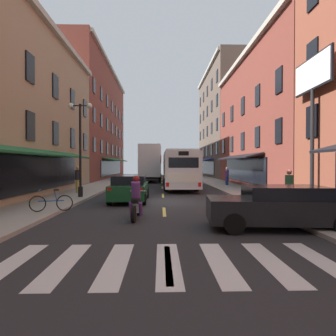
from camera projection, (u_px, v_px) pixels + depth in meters
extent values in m
cube|color=#28282B|center=(163.00, 202.00, 16.07)|extent=(34.80, 80.00, 0.10)
cube|color=#DBCC4C|center=(168.00, 262.00, 6.07)|extent=(0.14, 2.40, 0.01)
cube|color=#DBCC4C|center=(164.00, 212.00, 12.57)|extent=(0.14, 2.40, 0.01)
cube|color=#DBCC4C|center=(163.00, 195.00, 19.07)|extent=(0.14, 2.40, 0.01)
cube|color=#DBCC4C|center=(162.00, 187.00, 25.56)|extent=(0.14, 2.40, 0.01)
cube|color=#DBCC4C|center=(162.00, 183.00, 32.06)|extent=(0.14, 2.40, 0.01)
cube|color=#DBCC4C|center=(162.00, 180.00, 38.56)|extent=(0.14, 2.40, 0.01)
cube|color=#DBCC4C|center=(162.00, 177.00, 45.06)|extent=(0.14, 2.40, 0.01)
cube|color=#DBCC4C|center=(161.00, 176.00, 51.55)|extent=(0.14, 2.40, 0.01)
cube|color=silver|center=(11.00, 264.00, 5.99)|extent=(0.50, 2.80, 0.01)
cube|color=silver|center=(64.00, 263.00, 6.01)|extent=(0.50, 2.80, 0.01)
cube|color=silver|center=(116.00, 263.00, 6.04)|extent=(0.50, 2.80, 0.01)
cube|color=silver|center=(168.00, 262.00, 6.07)|extent=(0.50, 2.80, 0.01)
cube|color=silver|center=(220.00, 262.00, 6.10)|extent=(0.50, 2.80, 0.01)
cube|color=silver|center=(271.00, 262.00, 6.13)|extent=(0.50, 2.80, 0.01)
cube|color=silver|center=(321.00, 261.00, 6.16)|extent=(0.50, 2.80, 0.01)
cube|color=#A39E93|center=(57.00, 200.00, 15.91)|extent=(3.00, 80.00, 0.14)
cube|color=#A39E93|center=(267.00, 200.00, 16.22)|extent=(3.00, 80.00, 0.14)
cube|color=black|center=(31.00, 174.00, 15.86)|extent=(0.10, 16.00, 2.10)
cube|color=#1E6638|center=(44.00, 152.00, 15.86)|extent=(1.38, 14.93, 0.44)
cube|color=black|center=(30.00, 126.00, 15.82)|extent=(0.10, 1.00, 1.60)
cube|color=black|center=(56.00, 133.00, 19.63)|extent=(0.10, 1.00, 1.60)
cube|color=black|center=(73.00, 138.00, 23.43)|extent=(0.10, 1.00, 1.60)
cube|color=black|center=(85.00, 142.00, 27.24)|extent=(0.10, 1.00, 1.60)
cube|color=black|center=(30.00, 68.00, 15.78)|extent=(0.10, 1.00, 1.60)
cube|color=black|center=(55.00, 87.00, 19.58)|extent=(0.10, 1.00, 1.60)
cube|color=black|center=(73.00, 99.00, 23.39)|extent=(0.10, 1.00, 1.60)
cube|color=black|center=(85.00, 108.00, 27.20)|extent=(0.10, 1.00, 1.60)
cube|color=brown|center=(85.00, 123.00, 42.32)|extent=(8.00, 26.57, 16.26)
cube|color=#B2AD9E|center=(112.00, 71.00, 42.32)|extent=(0.44, 26.07, 0.40)
cube|color=black|center=(112.00, 168.00, 42.51)|extent=(0.10, 16.00, 2.10)
cube|color=#1E6638|center=(117.00, 160.00, 42.51)|extent=(1.38, 14.93, 0.44)
cube|color=black|center=(94.00, 145.00, 31.05)|extent=(0.10, 1.00, 1.60)
cube|color=black|center=(101.00, 147.00, 34.86)|extent=(0.10, 1.00, 1.60)
cube|color=black|center=(107.00, 149.00, 38.67)|extent=(0.10, 1.00, 1.60)
cube|color=black|center=(112.00, 150.00, 42.47)|extent=(0.10, 1.00, 1.60)
cube|color=black|center=(116.00, 151.00, 46.28)|extent=(0.10, 1.00, 1.60)
cube|color=black|center=(119.00, 152.00, 50.09)|extent=(0.10, 1.00, 1.60)
cube|color=black|center=(122.00, 153.00, 53.90)|extent=(0.10, 1.00, 1.60)
cube|color=black|center=(94.00, 115.00, 31.01)|extent=(0.10, 1.00, 1.60)
cube|color=black|center=(101.00, 121.00, 34.81)|extent=(0.10, 1.00, 1.60)
cube|color=black|center=(107.00, 125.00, 38.62)|extent=(0.10, 1.00, 1.60)
cube|color=black|center=(112.00, 128.00, 42.43)|extent=(0.10, 1.00, 1.60)
cube|color=black|center=(116.00, 131.00, 46.24)|extent=(0.10, 1.00, 1.60)
cube|color=black|center=(119.00, 134.00, 50.05)|extent=(0.10, 1.00, 1.60)
cube|color=black|center=(122.00, 136.00, 53.85)|extent=(0.10, 1.00, 1.60)
cube|color=black|center=(94.00, 86.00, 30.96)|extent=(0.10, 1.00, 1.60)
cube|color=black|center=(101.00, 94.00, 34.77)|extent=(0.10, 1.00, 1.60)
cube|color=black|center=(107.00, 101.00, 38.58)|extent=(0.10, 1.00, 1.60)
cube|color=black|center=(112.00, 107.00, 42.39)|extent=(0.10, 1.00, 1.60)
cube|color=black|center=(116.00, 111.00, 46.19)|extent=(0.10, 1.00, 1.60)
cube|color=black|center=(119.00, 115.00, 50.00)|extent=(0.10, 1.00, 1.60)
cube|color=black|center=(122.00, 119.00, 53.81)|extent=(0.10, 1.00, 1.60)
cube|color=black|center=(312.00, 122.00, 14.20)|extent=(0.10, 1.00, 1.60)
cube|color=black|center=(312.00, 57.00, 14.16)|extent=(0.10, 1.00, 1.60)
cube|color=brown|center=(286.00, 121.00, 26.28)|extent=(8.00, 19.90, 12.20)
cube|color=#B2AD9E|center=(242.00, 57.00, 26.09)|extent=(0.44, 19.40, 0.40)
cube|color=black|center=(243.00, 170.00, 26.23)|extent=(0.10, 12.00, 2.10)
cube|color=black|center=(235.00, 157.00, 26.20)|extent=(1.38, 11.20, 0.44)
cube|color=black|center=(279.00, 131.00, 18.20)|extent=(0.10, 1.00, 1.60)
cube|color=black|center=(257.00, 137.00, 22.20)|extent=(0.10, 1.00, 1.60)
cube|color=black|center=(243.00, 141.00, 26.20)|extent=(0.10, 1.00, 1.60)
cube|color=black|center=(232.00, 144.00, 30.20)|extent=(0.10, 1.00, 1.60)
cube|color=black|center=(223.00, 146.00, 34.19)|extent=(0.10, 1.00, 1.60)
cube|color=black|center=(279.00, 81.00, 18.16)|extent=(0.10, 1.00, 1.60)
cube|color=black|center=(258.00, 96.00, 22.16)|extent=(0.10, 1.00, 1.60)
cube|color=black|center=(243.00, 106.00, 26.15)|extent=(0.10, 1.00, 1.60)
cube|color=black|center=(232.00, 114.00, 30.15)|extent=(0.10, 1.00, 1.60)
cube|color=black|center=(224.00, 120.00, 34.15)|extent=(0.10, 1.00, 1.60)
cube|color=brown|center=(232.00, 124.00, 46.23)|extent=(8.00, 19.90, 17.20)
cube|color=#B2AD9E|center=(207.00, 72.00, 46.01)|extent=(0.44, 19.40, 0.40)
cube|color=black|center=(207.00, 167.00, 46.23)|extent=(0.10, 12.00, 2.10)
cube|color=navy|center=(203.00, 160.00, 46.19)|extent=(1.38, 11.20, 0.44)
cube|color=black|center=(217.00, 148.00, 38.19)|extent=(0.10, 1.00, 1.60)
cube|color=black|center=(212.00, 150.00, 42.19)|extent=(0.10, 1.00, 1.60)
cube|color=black|center=(207.00, 151.00, 46.19)|extent=(0.10, 1.00, 1.60)
cube|color=black|center=(203.00, 152.00, 50.19)|extent=(0.10, 1.00, 1.60)
cube|color=black|center=(200.00, 153.00, 54.19)|extent=(0.10, 1.00, 1.60)
cube|color=black|center=(217.00, 124.00, 38.15)|extent=(0.10, 1.00, 1.60)
cube|color=black|center=(212.00, 128.00, 42.15)|extent=(0.10, 1.00, 1.60)
cube|color=black|center=(207.00, 131.00, 46.15)|extent=(0.10, 1.00, 1.60)
cube|color=black|center=(203.00, 134.00, 50.14)|extent=(0.10, 1.00, 1.60)
cube|color=black|center=(200.00, 136.00, 54.14)|extent=(0.10, 1.00, 1.60)
cube|color=black|center=(217.00, 100.00, 38.10)|extent=(0.10, 1.00, 1.60)
cube|color=black|center=(212.00, 106.00, 42.10)|extent=(0.10, 1.00, 1.60)
cube|color=black|center=(207.00, 111.00, 46.10)|extent=(0.10, 1.00, 1.60)
cube|color=black|center=(203.00, 116.00, 50.10)|extent=(0.10, 1.00, 1.60)
cube|color=black|center=(200.00, 119.00, 54.10)|extent=(0.10, 1.00, 1.60)
cube|color=black|center=(217.00, 76.00, 38.06)|extent=(0.10, 1.00, 1.60)
cube|color=black|center=(212.00, 85.00, 42.06)|extent=(0.10, 1.00, 1.60)
cube|color=black|center=(207.00, 91.00, 46.06)|extent=(0.10, 1.00, 1.60)
cube|color=black|center=(203.00, 97.00, 50.06)|extent=(0.10, 1.00, 1.60)
cube|color=black|center=(200.00, 102.00, 54.05)|extent=(0.10, 1.00, 1.60)
cylinder|color=black|center=(312.00, 147.00, 13.60)|extent=(0.18, 0.18, 5.54)
cylinder|color=black|center=(312.00, 203.00, 13.64)|extent=(0.40, 0.40, 0.24)
cube|color=black|center=(313.00, 74.00, 13.55)|extent=(0.10, 3.22, 1.58)
cube|color=white|center=(311.00, 74.00, 13.55)|extent=(0.04, 3.06, 1.42)
cube|color=white|center=(314.00, 74.00, 13.55)|extent=(0.04, 3.06, 1.42)
cube|color=silver|center=(178.00, 169.00, 25.37)|extent=(2.59, 11.86, 2.69)
cube|color=silver|center=(178.00, 153.00, 25.35)|extent=(2.38, 10.66, 0.16)
cube|color=black|center=(178.00, 166.00, 25.67)|extent=(2.62, 9.46, 0.96)
cube|color=#193899|center=(178.00, 181.00, 25.38)|extent=(2.62, 11.46, 0.36)
cube|color=black|center=(175.00, 166.00, 31.25)|extent=(2.25, 0.13, 1.10)
cube|color=black|center=(184.00, 163.00, 19.48)|extent=(2.05, 0.13, 0.70)
cube|color=silver|center=(184.00, 178.00, 19.48)|extent=(2.15, 0.11, 0.64)
cube|color=black|center=(184.00, 153.00, 19.46)|extent=(0.70, 0.10, 0.28)
cube|color=red|center=(168.00, 185.00, 19.45)|extent=(0.20, 0.08, 0.28)
cube|color=red|center=(200.00, 185.00, 19.50)|extent=(0.20, 0.08, 0.28)
cylinder|color=black|center=(165.00, 180.00, 29.28)|extent=(0.30, 1.00, 1.00)
cylinder|color=black|center=(188.00, 180.00, 29.34)|extent=(0.30, 1.00, 1.00)
cylinder|color=black|center=(166.00, 185.00, 21.93)|extent=(0.30, 1.00, 1.00)
cylinder|color=black|center=(196.00, 185.00, 21.99)|extent=(0.30, 1.00, 1.00)
cube|color=white|center=(152.00, 168.00, 36.47)|extent=(2.34, 2.45, 2.40)
cube|color=black|center=(152.00, 162.00, 37.63)|extent=(2.00, 0.13, 0.80)
cube|color=white|center=(150.00, 161.00, 32.80)|extent=(2.48, 4.94, 3.57)
cube|color=maroon|center=(161.00, 159.00, 32.81)|extent=(0.11, 2.94, 0.90)
cube|color=black|center=(151.00, 177.00, 34.04)|extent=(2.01, 6.95, 0.24)
cylinder|color=black|center=(143.00, 177.00, 36.28)|extent=(0.29, 0.90, 0.90)
cylinder|color=black|center=(160.00, 177.00, 36.30)|extent=(0.29, 0.90, 0.90)
cylinder|color=black|center=(140.00, 179.00, 32.08)|extent=(0.29, 0.90, 0.90)
cylinder|color=black|center=(160.00, 179.00, 32.11)|extent=(0.29, 0.90, 0.90)
cube|color=#144723|center=(130.00, 190.00, 16.17)|extent=(1.88, 4.56, 0.74)
cube|color=black|center=(130.00, 180.00, 15.98)|extent=(1.71, 2.46, 0.51)
cube|color=red|center=(109.00, 189.00, 13.90)|extent=(0.20, 0.06, 0.14)
cube|color=red|center=(140.00, 189.00, 13.93)|extent=(0.20, 0.06, 0.14)
cylinder|color=black|center=(119.00, 193.00, 17.73)|extent=(0.22, 0.64, 0.64)
cylinder|color=black|center=(147.00, 193.00, 17.77)|extent=(0.22, 0.64, 0.64)
cylinder|color=black|center=(109.00, 199.00, 14.58)|extent=(0.22, 0.64, 0.64)
cylinder|color=black|center=(144.00, 199.00, 14.62)|extent=(0.22, 0.64, 0.64)
cube|color=silver|center=(154.00, 174.00, 42.32)|extent=(1.86, 4.76, 0.66)
cube|color=black|center=(154.00, 171.00, 42.13)|extent=(1.70, 2.57, 0.50)
cube|color=red|center=(149.00, 173.00, 39.95)|extent=(0.20, 0.06, 0.14)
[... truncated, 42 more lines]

